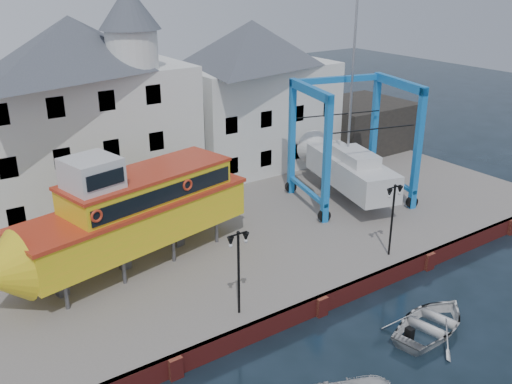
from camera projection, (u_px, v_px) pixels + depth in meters
ground at (320, 315)px, 28.10m from camera, size 140.00×140.00×0.00m
hardstanding at (207, 227)px, 36.30m from camera, size 44.00×22.00×1.00m
quay_wall at (319, 305)px, 28.00m from camera, size 44.00×0.47×1.00m
building_white_main at (81, 110)px, 36.81m from camera, size 14.00×8.30×14.00m
building_white_right at (252, 94)px, 44.91m from camera, size 12.00×8.00×11.20m
shed_dark at (359, 125)px, 50.03m from camera, size 8.00×7.00×4.00m
lamp_post_left at (238, 252)px, 25.34m from camera, size 1.12×0.32×4.20m
lamp_post_right at (394, 202)px, 30.65m from camera, size 1.12×0.32×4.20m
tour_boat at (121, 215)px, 29.30m from camera, size 15.33×6.53×6.50m
travel_lift at (345, 160)px, 39.11m from camera, size 8.46×10.63×15.56m
motorboat_b at (431, 330)px, 26.90m from camera, size 5.54×4.42×1.03m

